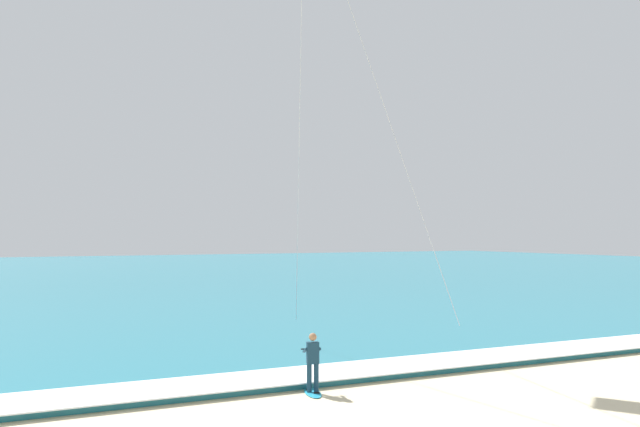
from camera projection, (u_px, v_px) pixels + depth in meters
sea at (76, 275)px, 75.87m from camera, size 200.00×120.00×0.20m
surf_foam at (385, 366)px, 23.59m from camera, size 200.00×2.47×0.04m
surfboard at (313, 393)px, 20.57m from camera, size 0.83×1.47×0.09m
kitesurfer at (313, 360)px, 20.62m from camera, size 0.62×0.62×1.69m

